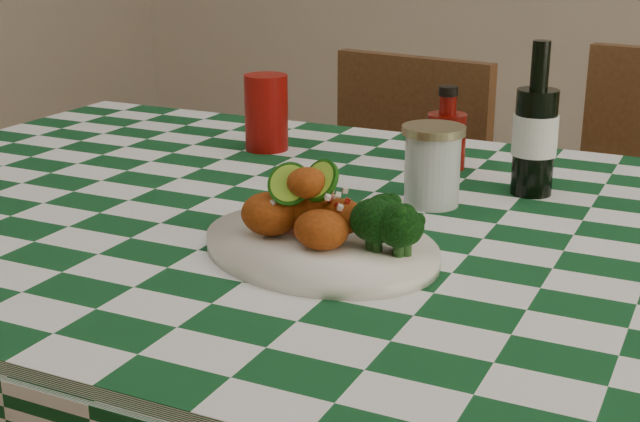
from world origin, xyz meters
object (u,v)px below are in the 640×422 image
at_px(plate, 320,247).
at_px(beer_bottle, 536,119).
at_px(ketchup_bottle, 447,128).
at_px(mason_jar, 432,166).
at_px(wooden_chair_left, 368,257).
at_px(red_tumbler, 266,112).
at_px(fried_chicken_pile, 310,204).

distance_m(plate, beer_bottle, 0.42).
height_order(plate, ketchup_bottle, ketchup_bottle).
bearing_deg(mason_jar, wooden_chair_left, 119.79).
distance_m(beer_bottle, wooden_chair_left, 0.81).
bearing_deg(mason_jar, plate, -103.11).
distance_m(ketchup_bottle, wooden_chair_left, 0.65).
relative_size(red_tumbler, beer_bottle, 0.59).
distance_m(red_tumbler, wooden_chair_left, 0.59).
bearing_deg(mason_jar, ketchup_bottle, 102.46).
bearing_deg(ketchup_bottle, red_tumbler, -176.83).
relative_size(fried_chicken_pile, ketchup_bottle, 1.03).
distance_m(fried_chicken_pile, red_tumbler, 0.52).
bearing_deg(fried_chicken_pile, beer_bottle, 62.74).
distance_m(fried_chicken_pile, mason_jar, 0.26).
distance_m(ketchup_bottle, mason_jar, 0.20).
bearing_deg(plate, mason_jar, 76.89).
bearing_deg(wooden_chair_left, mason_jar, -50.40).
relative_size(fried_chicken_pile, mason_jar, 1.21).
distance_m(plate, fried_chicken_pile, 0.06).
distance_m(mason_jar, wooden_chair_left, 0.80).
distance_m(red_tumbler, beer_bottle, 0.49).
bearing_deg(red_tumbler, plate, -53.96).
xyz_separation_m(fried_chicken_pile, wooden_chair_left, (-0.27, 0.85, -0.41)).
xyz_separation_m(fried_chicken_pile, red_tumbler, (-0.30, 0.43, 0.00)).
bearing_deg(plate, fried_chicken_pile, -180.00).
xyz_separation_m(red_tumbler, beer_bottle, (0.49, -0.06, 0.05)).
relative_size(fried_chicken_pile, beer_bottle, 0.61).
height_order(red_tumbler, ketchup_bottle, ketchup_bottle).
relative_size(red_tumbler, ketchup_bottle, 0.98).
bearing_deg(wooden_chair_left, ketchup_bottle, -43.41).
height_order(plate, mason_jar, mason_jar).
bearing_deg(wooden_chair_left, fried_chicken_pile, -62.40).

